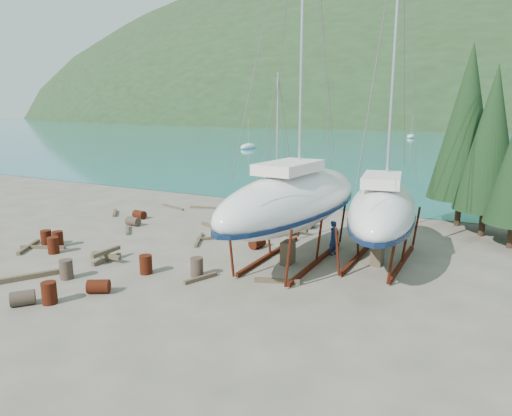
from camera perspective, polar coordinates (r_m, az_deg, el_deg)
The scene contains 44 objects.
ground at distance 23.23m, azimuth -7.65°, elevation -6.61°, with size 600.00×600.00×0.00m, color #585245.
bay_water at distance 333.15m, azimuth 26.09°, elevation 9.71°, with size 700.00×700.00×0.00m, color teal.
far_hill at distance 338.14m, azimuth 26.13°, elevation 9.73°, with size 800.00×360.00×110.00m, color black.
far_house_left at distance 220.28m, azimuth 8.74°, elevation 10.90°, with size 6.60×5.60×5.60m.
far_house_center at distance 210.45m, azimuth 19.24°, elevation 10.31°, with size 6.60×5.60×5.60m.
cypress_near_right at distance 29.86m, azimuth 27.34°, elevation 7.68°, with size 3.60×3.60×10.00m.
cypress_back_left at distance 31.88m, azimuth 24.84°, elevation 9.69°, with size 4.14×4.14×11.50m.
moored_boat_left at distance 89.14m, azimuth -0.96°, elevation 7.67°, with size 2.00×5.00×6.05m.
moored_boat_mid at distance 98.11m, azimuth 26.34°, elevation 6.83°, with size 2.00×5.00×6.05m.
moored_boat_far at distance 129.71m, azimuth 18.81°, elevation 8.45°, with size 2.00×5.00×6.05m.
large_sailboat_near at distance 22.42m, azimuth 4.72°, elevation 1.08°, with size 4.62×12.63×19.49m.
large_sailboat_far at distance 23.06m, azimuth 15.53°, elevation -0.02°, with size 4.80×10.97×16.78m.
small_sailboat_shore at distance 34.15m, azimuth 2.38°, elevation 2.45°, with size 3.53×6.57×10.05m.
worker at distance 24.10m, azimuth 9.72°, elevation -3.73°, with size 0.66×0.43×1.81m, color navy.
drum_0 at distance 28.02m, azimuth -24.75°, elevation -3.43°, with size 0.58×0.58×0.88m, color #5B200F.
drum_1 at distance 20.18m, azimuth -27.14°, elevation -9.98°, with size 0.58×0.58×0.88m, color #2D2823.
drum_2 at distance 32.76m, azimuth -14.36°, elevation -0.80°, with size 0.58×0.58×0.88m, color #5B200F.
drum_4 at distance 31.78m, azimuth 1.10°, elevation -0.81°, with size 0.58×0.58×0.88m, color #5B200F.
drum_6 at distance 25.08m, azimuth 0.15°, elevation -4.37°, with size 0.58×0.58×0.88m, color #5B200F.
drum_7 at distance 19.83m, azimuth -24.43°, elevation -9.64°, with size 0.58×0.58×0.88m, color #5B200F.
drum_8 at distance 27.55m, azimuth -23.53°, elevation -3.57°, with size 0.58×0.58×0.88m, color #5B200F.
drum_9 at distance 30.00m, azimuth -2.25°, elevation -1.61°, with size 0.58×0.58×0.88m, color #2D2823.
drum_11 at distance 29.48m, azimuth 6.72°, elevation -1.93°, with size 0.58×0.58×0.88m, color #2D2823.
drum_12 at distance 20.20m, azimuth -19.09°, elevation -9.25°, with size 0.58×0.58×0.88m, color #5B200F.
drum_13 at distance 26.38m, azimuth -24.01°, elevation -4.28°, with size 0.58×0.58×0.88m, color #5B200F.
drum_14 at distance 21.83m, azimuth -13.60°, elevation -6.87°, with size 0.58×0.58×0.88m, color #5B200F.
drum_15 at distance 30.88m, azimuth -15.11°, elevation -1.63°, with size 0.58×0.58×0.88m, color #2D2823.
drum_16 at distance 22.29m, azimuth -22.63°, elevation -7.10°, with size 0.58×0.58×0.88m, color #2D2823.
drum_17 at distance 21.06m, azimuth -7.41°, elevation -7.34°, with size 0.58×0.58×0.88m, color #2D2823.
timber_0 at distance 35.29m, azimuth -6.52°, elevation 0.06°, with size 0.14×2.23×0.14m, color brown.
timber_1 at distance 20.27m, azimuth 2.65°, elevation -9.08°, with size 0.19×1.99×0.19m, color brown.
timber_2 at distance 34.73m, azimuth -17.24°, elevation -0.57°, with size 0.19×2.07×0.19m, color brown.
timber_4 at distance 29.64m, azimuth -15.77°, elevation -2.65°, with size 0.17×2.02×0.17m, color brown.
timber_7 at distance 20.71m, azimuth -6.93°, elevation -8.71°, with size 0.17×1.72×0.17m, color brown.
timber_8 at distance 29.49m, azimuth -5.54°, elevation -2.29°, with size 0.19×2.05×0.19m, color brown.
timber_9 at distance 35.19m, azimuth -2.66°, elevation 0.10°, with size 0.15×2.66×0.15m, color brown.
timber_10 at distance 26.99m, azimuth -4.28°, elevation -3.66°, with size 0.16×2.98×0.16m, color brown.
timber_11 at distance 26.61m, azimuth -7.14°, elevation -3.97°, with size 0.15×2.70×0.15m, color brown.
timber_12 at distance 27.59m, azimuth -25.11°, elevation -4.46°, with size 0.17×2.47×0.17m, color brown.
timber_14 at distance 27.94m, azimuth -26.55°, elevation -4.38°, with size 0.18×2.50×0.18m, color brown.
timber_15 at distance 35.75m, azimuth -10.32°, elevation 0.10°, with size 0.15×2.64×0.15m, color brown.
timber_16 at distance 23.06m, azimuth -26.33°, elevation -7.65°, with size 0.23×2.81×0.23m, color brown.
timber_pile_fore at distance 24.11m, azimuth -18.20°, elevation -5.67°, with size 1.80×1.80×0.60m.
timber_pile_aft at distance 27.96m, azimuth 4.78°, elevation -2.65°, with size 1.80×1.80×0.60m.
Camera 1 is at (12.91, -17.81, 7.45)m, focal length 32.00 mm.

